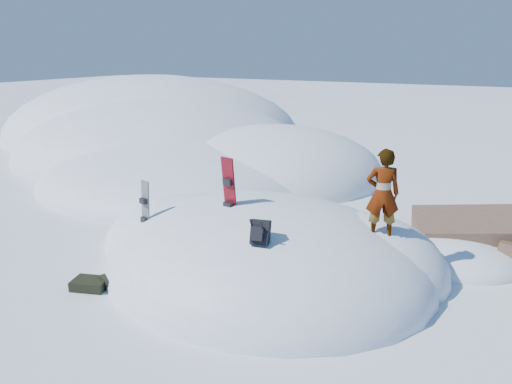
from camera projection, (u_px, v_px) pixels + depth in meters
The scene contains 9 objects.
ground at pixel (265, 270), 10.46m from camera, with size 120.00×120.00×0.00m, color white.
snow_mound at pixel (263, 265), 10.74m from camera, with size 8.00×6.00×3.00m.
snow_ridge at pixel (166, 147), 23.56m from camera, with size 21.50×18.50×6.40m.
rock_outcrop at pixel (471, 253), 11.29m from camera, with size 4.68×4.41×1.68m.
snowboard_red at pixel (230, 196), 9.94m from camera, with size 0.34×0.27×1.63m.
snowboard_dark at pixel (145, 212), 10.51m from camera, with size 0.27×0.21×1.38m.
backpack at pixel (260, 232), 8.51m from camera, with size 0.38×0.45×0.52m.
gear_pile at pixel (93, 283), 9.65m from camera, with size 0.90×0.70×0.23m.
person at pixel (383, 194), 9.20m from camera, with size 0.62×0.41×1.70m, color slate.
Camera 1 is at (4.42, -8.52, 4.47)m, focal length 35.00 mm.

